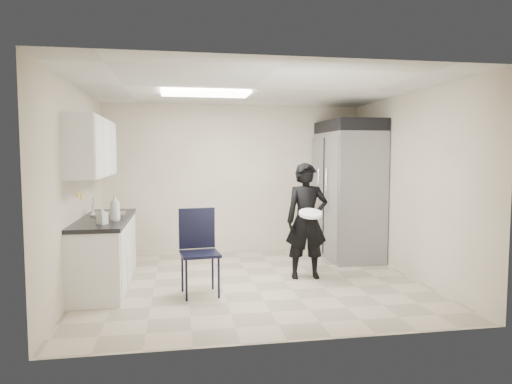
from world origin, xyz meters
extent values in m
plane|color=#BEAC95|center=(0.00, 0.00, 0.00)|extent=(4.50, 4.50, 0.00)
plane|color=silver|center=(0.00, 0.00, 2.60)|extent=(4.50, 4.50, 0.00)
plane|color=beige|center=(0.00, 2.00, 1.30)|extent=(4.50, 0.00, 4.50)
plane|color=beige|center=(-2.25, 0.00, 1.30)|extent=(0.00, 4.00, 4.00)
plane|color=beige|center=(2.25, 0.00, 1.30)|extent=(0.00, 4.00, 4.00)
cube|color=white|center=(-0.60, 0.40, 2.57)|extent=(1.20, 0.60, 0.02)
cube|color=silver|center=(-1.95, 0.20, 0.43)|extent=(0.60, 1.90, 0.86)
cube|color=black|center=(-1.95, 0.20, 0.89)|extent=(0.64, 1.95, 0.05)
cube|color=gray|center=(-1.93, 0.45, 0.87)|extent=(0.42, 0.40, 0.14)
cylinder|color=silver|center=(-2.13, 0.45, 1.02)|extent=(0.02, 0.02, 0.24)
cube|color=silver|center=(-2.08, 0.20, 1.83)|extent=(0.35, 1.80, 0.75)
cube|color=black|center=(-2.14, 1.35, 1.62)|extent=(0.22, 0.30, 0.35)
cube|color=yellow|center=(-2.24, 0.10, 1.22)|extent=(0.00, 0.12, 0.07)
cube|color=yellow|center=(-2.24, 0.30, 1.18)|extent=(0.00, 0.12, 0.07)
cube|color=gray|center=(1.83, 1.27, 1.05)|extent=(0.80, 1.35, 2.10)
cube|color=black|center=(1.83, 1.27, 2.20)|extent=(0.80, 1.35, 0.20)
cube|color=black|center=(-0.74, -0.42, 0.52)|extent=(0.51, 0.51, 1.03)
imported|color=black|center=(0.78, 0.14, 0.81)|extent=(0.62, 0.44, 1.62)
cylinder|color=silver|center=(0.76, -0.11, 0.94)|extent=(0.34, 0.34, 0.04)
imported|color=white|center=(-1.77, -0.14, 1.08)|extent=(0.15, 0.15, 0.34)
imported|color=#B1B0BD|center=(-1.88, -0.39, 1.02)|extent=(0.14, 0.14, 0.22)
camera|label=1|loc=(-0.99, -5.98, 1.73)|focal=32.00mm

